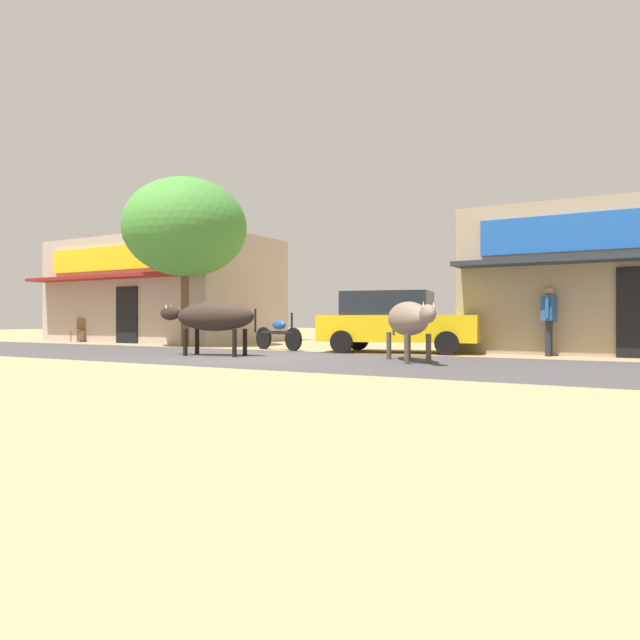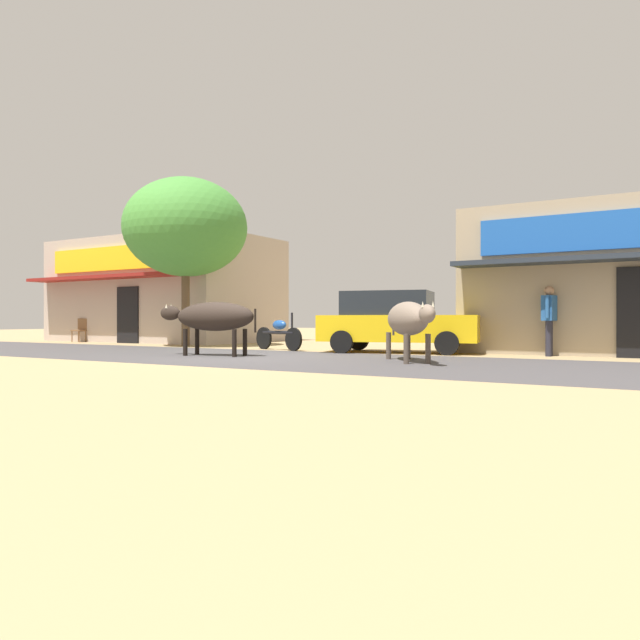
% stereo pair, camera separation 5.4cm
% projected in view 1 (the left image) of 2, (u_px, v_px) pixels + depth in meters
% --- Properties ---
extents(ground, '(80.00, 80.00, 0.00)m').
position_uv_depth(ground, '(238.00, 357.00, 14.21)').
color(ground, tan).
extents(asphalt_road, '(72.00, 5.48, 0.00)m').
position_uv_depth(asphalt_road, '(238.00, 357.00, 14.21)').
color(asphalt_road, '#464345').
rests_on(asphalt_road, ground).
extents(storefront_left_cafe, '(8.82, 5.95, 4.09)m').
position_uv_depth(storefront_left_cafe, '(164.00, 291.00, 24.62)').
color(storefront_left_cafe, '#B4A293').
rests_on(storefront_left_cafe, ground).
extents(storefront_right_club, '(6.88, 5.95, 3.81)m').
position_uv_depth(storefront_right_club, '(608.00, 282.00, 16.25)').
color(storefront_right_club, tan).
rests_on(storefront_right_club, ground).
extents(roadside_tree, '(4.05, 4.05, 5.54)m').
position_uv_depth(roadside_tree, '(185.00, 228.00, 19.66)').
color(roadside_tree, brown).
rests_on(roadside_tree, ground).
extents(parked_hatchback_car, '(4.43, 2.49, 1.64)m').
position_uv_depth(parked_hatchback_car, '(396.00, 321.00, 16.03)').
color(parked_hatchback_car, yellow).
rests_on(parked_hatchback_car, ground).
extents(parked_motorcycle, '(1.96, 0.65, 1.08)m').
position_uv_depth(parked_motorcycle, '(279.00, 334.00, 17.25)').
color(parked_motorcycle, black).
rests_on(parked_motorcycle, ground).
extents(cow_near_brown, '(2.68, 1.09, 1.31)m').
position_uv_depth(cow_near_brown, '(213.00, 317.00, 14.58)').
color(cow_near_brown, '#2C221C').
rests_on(cow_near_brown, ground).
extents(cow_far_dark, '(2.06, 2.45, 1.27)m').
position_uv_depth(cow_far_dark, '(409.00, 319.00, 12.57)').
color(cow_far_dark, '#806E5F').
rests_on(cow_far_dark, ground).
extents(pedestrian_by_shop, '(0.32, 0.61, 1.70)m').
position_uv_depth(pedestrian_by_shop, '(549.00, 315.00, 14.42)').
color(pedestrian_by_shop, '#262633').
rests_on(pedestrian_by_shop, ground).
extents(cafe_chair_near_tree, '(0.51, 0.51, 0.92)m').
position_uv_depth(cafe_chair_near_tree, '(79.00, 329.00, 23.30)').
color(cafe_chair_near_tree, brown).
rests_on(cafe_chair_near_tree, ground).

